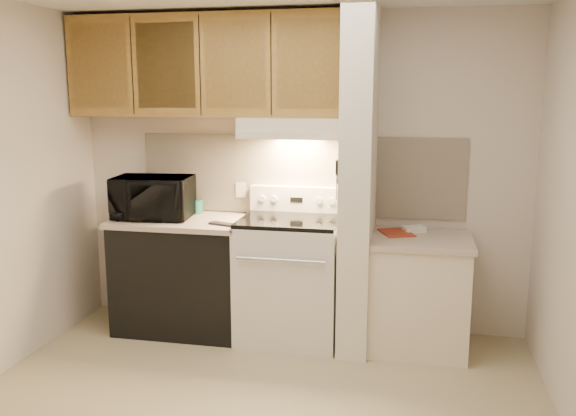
# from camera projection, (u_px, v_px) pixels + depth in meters

# --- Properties ---
(floor) EXTENTS (3.60, 3.60, 0.00)m
(floor) POSITION_uv_depth(u_px,v_px,m) (252.00, 411.00, 3.67)
(floor) COLOR tan
(floor) RESTS_ON ground
(wall_back) EXTENTS (3.60, 2.50, 0.02)m
(wall_back) POSITION_uv_depth(u_px,v_px,m) (299.00, 173.00, 4.88)
(wall_back) COLOR beige
(wall_back) RESTS_ON floor
(backsplash) EXTENTS (2.60, 0.02, 0.63)m
(backsplash) POSITION_uv_depth(u_px,v_px,m) (299.00, 175.00, 4.87)
(backsplash) COLOR #FCEACE
(backsplash) RESTS_ON wall_back
(range_body) EXTENTS (0.76, 0.65, 0.92)m
(range_body) POSITION_uv_depth(u_px,v_px,m) (290.00, 280.00, 4.69)
(range_body) COLOR silver
(range_body) RESTS_ON floor
(oven_window) EXTENTS (0.50, 0.01, 0.30)m
(oven_window) POSITION_uv_depth(u_px,v_px,m) (281.00, 288.00, 4.38)
(oven_window) COLOR black
(oven_window) RESTS_ON range_body
(oven_handle) EXTENTS (0.65, 0.02, 0.02)m
(oven_handle) POSITION_uv_depth(u_px,v_px,m) (280.00, 260.00, 4.30)
(oven_handle) COLOR silver
(oven_handle) RESTS_ON range_body
(cooktop) EXTENTS (0.74, 0.64, 0.03)m
(cooktop) POSITION_uv_depth(u_px,v_px,m) (290.00, 220.00, 4.60)
(cooktop) COLOR black
(cooktop) RESTS_ON range_body
(range_backguard) EXTENTS (0.76, 0.08, 0.20)m
(range_backguard) POSITION_uv_depth(u_px,v_px,m) (297.00, 199.00, 4.86)
(range_backguard) COLOR silver
(range_backguard) RESTS_ON range_body
(range_display) EXTENTS (0.10, 0.01, 0.04)m
(range_display) POSITION_uv_depth(u_px,v_px,m) (296.00, 200.00, 4.82)
(range_display) COLOR black
(range_display) RESTS_ON range_backguard
(range_knob_left_outer) EXTENTS (0.05, 0.02, 0.05)m
(range_knob_left_outer) POSITION_uv_depth(u_px,v_px,m) (262.00, 199.00, 4.87)
(range_knob_left_outer) COLOR silver
(range_knob_left_outer) RESTS_ON range_backguard
(range_knob_left_inner) EXTENTS (0.05, 0.02, 0.05)m
(range_knob_left_inner) POSITION_uv_depth(u_px,v_px,m) (274.00, 199.00, 4.85)
(range_knob_left_inner) COLOR silver
(range_knob_left_inner) RESTS_ON range_backguard
(range_knob_right_inner) EXTENTS (0.05, 0.02, 0.05)m
(range_knob_right_inner) POSITION_uv_depth(u_px,v_px,m) (319.00, 201.00, 4.78)
(range_knob_right_inner) COLOR silver
(range_knob_right_inner) RESTS_ON range_backguard
(range_knob_right_outer) EXTENTS (0.05, 0.02, 0.05)m
(range_knob_right_outer) POSITION_uv_depth(u_px,v_px,m) (331.00, 201.00, 4.76)
(range_knob_right_outer) COLOR silver
(range_knob_right_outer) RESTS_ON range_backguard
(dishwasher_front) EXTENTS (1.00, 0.63, 0.87)m
(dishwasher_front) POSITION_uv_depth(u_px,v_px,m) (183.00, 276.00, 4.88)
(dishwasher_front) COLOR black
(dishwasher_front) RESTS_ON floor
(left_countertop) EXTENTS (1.04, 0.67, 0.04)m
(left_countertop) POSITION_uv_depth(u_px,v_px,m) (181.00, 221.00, 4.80)
(left_countertop) COLOR #C0AB97
(left_countertop) RESTS_ON dishwasher_front
(spoon_rest) EXTENTS (0.24, 0.14, 0.02)m
(spoon_rest) POSITION_uv_depth(u_px,v_px,m) (223.00, 224.00, 4.55)
(spoon_rest) COLOR black
(spoon_rest) RESTS_ON left_countertop
(teal_jar) EXTENTS (0.12, 0.12, 0.11)m
(teal_jar) POSITION_uv_depth(u_px,v_px,m) (197.00, 207.00, 4.98)
(teal_jar) COLOR #1F685F
(teal_jar) RESTS_ON left_countertop
(outlet) EXTENTS (0.08, 0.01, 0.12)m
(outlet) POSITION_uv_depth(u_px,v_px,m) (241.00, 190.00, 4.98)
(outlet) COLOR beige
(outlet) RESTS_ON backsplash
(microwave) EXTENTS (0.63, 0.46, 0.33)m
(microwave) POSITION_uv_depth(u_px,v_px,m) (153.00, 197.00, 4.79)
(microwave) COLOR black
(microwave) RESTS_ON left_countertop
(partition_pillar) EXTENTS (0.22, 0.70, 2.50)m
(partition_pillar) POSITION_uv_depth(u_px,v_px,m) (359.00, 181.00, 4.44)
(partition_pillar) COLOR silver
(partition_pillar) RESTS_ON floor
(pillar_trim) EXTENTS (0.01, 0.70, 0.04)m
(pillar_trim) POSITION_uv_depth(u_px,v_px,m) (343.00, 174.00, 4.45)
(pillar_trim) COLOR olive
(pillar_trim) RESTS_ON partition_pillar
(knife_strip) EXTENTS (0.02, 0.42, 0.04)m
(knife_strip) POSITION_uv_depth(u_px,v_px,m) (341.00, 172.00, 4.40)
(knife_strip) COLOR black
(knife_strip) RESTS_ON partition_pillar
(knife_blade_a) EXTENTS (0.01, 0.03, 0.16)m
(knife_blade_a) POSITION_uv_depth(u_px,v_px,m) (337.00, 189.00, 4.27)
(knife_blade_a) COLOR silver
(knife_blade_a) RESTS_ON knife_strip
(knife_handle_a) EXTENTS (0.02, 0.02, 0.10)m
(knife_handle_a) POSITION_uv_depth(u_px,v_px,m) (337.00, 168.00, 4.24)
(knife_handle_a) COLOR black
(knife_handle_a) RESTS_ON knife_strip
(knife_blade_b) EXTENTS (0.01, 0.04, 0.18)m
(knife_blade_b) POSITION_uv_depth(u_px,v_px,m) (338.00, 189.00, 4.35)
(knife_blade_b) COLOR silver
(knife_blade_b) RESTS_ON knife_strip
(knife_handle_b) EXTENTS (0.02, 0.02, 0.10)m
(knife_handle_b) POSITION_uv_depth(u_px,v_px,m) (338.00, 167.00, 4.30)
(knife_handle_b) COLOR black
(knife_handle_b) RESTS_ON knife_strip
(knife_blade_c) EXTENTS (0.01, 0.04, 0.20)m
(knife_blade_c) POSITION_uv_depth(u_px,v_px,m) (340.00, 188.00, 4.44)
(knife_blade_c) COLOR silver
(knife_blade_c) RESTS_ON knife_strip
(knife_handle_c) EXTENTS (0.02, 0.02, 0.10)m
(knife_handle_c) POSITION_uv_depth(u_px,v_px,m) (340.00, 165.00, 4.38)
(knife_handle_c) COLOR black
(knife_handle_c) RESTS_ON knife_strip
(knife_blade_d) EXTENTS (0.01, 0.04, 0.16)m
(knife_blade_d) POSITION_uv_depth(u_px,v_px,m) (341.00, 184.00, 4.49)
(knife_blade_d) COLOR silver
(knife_blade_d) RESTS_ON knife_strip
(knife_handle_d) EXTENTS (0.02, 0.02, 0.10)m
(knife_handle_d) POSITION_uv_depth(u_px,v_px,m) (341.00, 164.00, 4.48)
(knife_handle_d) COLOR black
(knife_handle_d) RESTS_ON knife_strip
(knife_blade_e) EXTENTS (0.01, 0.04, 0.18)m
(knife_blade_e) POSITION_uv_depth(u_px,v_px,m) (342.00, 184.00, 4.58)
(knife_blade_e) COLOR silver
(knife_blade_e) RESTS_ON knife_strip
(knife_handle_e) EXTENTS (0.02, 0.02, 0.10)m
(knife_handle_e) POSITION_uv_depth(u_px,v_px,m) (342.00, 163.00, 4.55)
(knife_handle_e) COLOR black
(knife_handle_e) RESTS_ON knife_strip
(oven_mitt) EXTENTS (0.03, 0.10, 0.24)m
(oven_mitt) POSITION_uv_depth(u_px,v_px,m) (343.00, 192.00, 4.65)
(oven_mitt) COLOR gray
(oven_mitt) RESTS_ON partition_pillar
(right_cab_base) EXTENTS (0.70, 0.60, 0.81)m
(right_cab_base) POSITION_uv_depth(u_px,v_px,m) (418.00, 296.00, 4.51)
(right_cab_base) COLOR beige
(right_cab_base) RESTS_ON floor
(right_countertop) EXTENTS (0.74, 0.64, 0.04)m
(right_countertop) POSITION_uv_depth(u_px,v_px,m) (421.00, 240.00, 4.43)
(right_countertop) COLOR #C0AB97
(right_countertop) RESTS_ON right_cab_base
(red_folder) EXTENTS (0.30, 0.34, 0.01)m
(red_folder) POSITION_uv_depth(u_px,v_px,m) (396.00, 233.00, 4.55)
(red_folder) COLOR maroon
(red_folder) RESTS_ON right_countertop
(white_box) EXTENTS (0.19, 0.16, 0.04)m
(white_box) POSITION_uv_depth(u_px,v_px,m) (414.00, 229.00, 4.60)
(white_box) COLOR white
(white_box) RESTS_ON right_countertop
(range_hood) EXTENTS (0.78, 0.44, 0.15)m
(range_hood) POSITION_uv_depth(u_px,v_px,m) (294.00, 128.00, 4.59)
(range_hood) COLOR beige
(range_hood) RESTS_ON upper_cabinets
(hood_lip) EXTENTS (0.78, 0.04, 0.06)m
(hood_lip) POSITION_uv_depth(u_px,v_px,m) (288.00, 135.00, 4.40)
(hood_lip) COLOR beige
(hood_lip) RESTS_ON range_hood
(upper_cabinets) EXTENTS (2.18, 0.33, 0.77)m
(upper_cabinets) POSITION_uv_depth(u_px,v_px,m) (207.00, 66.00, 4.69)
(upper_cabinets) COLOR olive
(upper_cabinets) RESTS_ON wall_back
(cab_door_a) EXTENTS (0.46, 0.01, 0.63)m
(cab_door_a) POSITION_uv_depth(u_px,v_px,m) (99.00, 66.00, 4.70)
(cab_door_a) COLOR olive
(cab_door_a) RESTS_ON upper_cabinets
(cab_gap_a) EXTENTS (0.01, 0.01, 0.73)m
(cab_gap_a) POSITION_uv_depth(u_px,v_px,m) (132.00, 66.00, 4.64)
(cab_gap_a) COLOR black
(cab_gap_a) RESTS_ON upper_cabinets
(cab_door_b) EXTENTS (0.46, 0.01, 0.63)m
(cab_door_b) POSITION_uv_depth(u_px,v_px,m) (166.00, 66.00, 4.59)
(cab_door_b) COLOR olive
(cab_door_b) RESTS_ON upper_cabinets
(cab_gap_b) EXTENTS (0.01, 0.01, 0.73)m
(cab_gap_b) POSITION_uv_depth(u_px,v_px,m) (200.00, 65.00, 4.53)
(cab_gap_b) COLOR black
(cab_gap_b) RESTS_ON upper_cabinets
(cab_door_c) EXTENTS (0.46, 0.01, 0.63)m
(cab_door_c) POSITION_uv_depth(u_px,v_px,m) (235.00, 65.00, 4.48)
(cab_door_c) COLOR olive
(cab_door_c) RESTS_ON upper_cabinets
(cab_gap_c) EXTENTS (0.01, 0.01, 0.73)m
(cab_gap_c) POSITION_uv_depth(u_px,v_px,m) (271.00, 65.00, 4.43)
(cab_gap_c) COLOR black
(cab_gap_c) RESTS_ON upper_cabinets
(cab_door_d) EXTENTS (0.46, 0.01, 0.63)m
(cab_door_d) POSITION_uv_depth(u_px,v_px,m) (308.00, 64.00, 4.37)
(cab_door_d) COLOR olive
(cab_door_d) RESTS_ON upper_cabinets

